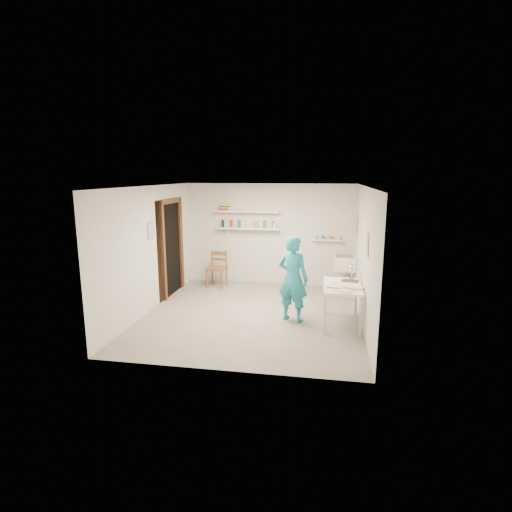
% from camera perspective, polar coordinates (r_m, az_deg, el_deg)
% --- Properties ---
extents(floor, '(4.00, 4.50, 0.02)m').
position_cam_1_polar(floor, '(7.67, -0.52, -8.38)').
color(floor, slate).
rests_on(floor, ground).
extents(ceiling, '(4.00, 4.50, 0.02)m').
position_cam_1_polar(ceiling, '(7.21, -0.55, 10.00)').
color(ceiling, silver).
rests_on(ceiling, wall_back).
extents(wall_back, '(4.00, 0.02, 2.40)m').
position_cam_1_polar(wall_back, '(9.54, 1.91, 3.11)').
color(wall_back, silver).
rests_on(wall_back, ground).
extents(wall_front, '(4.00, 0.02, 2.40)m').
position_cam_1_polar(wall_front, '(5.20, -5.03, -4.22)').
color(wall_front, silver).
rests_on(wall_front, ground).
extents(wall_left, '(0.02, 4.50, 2.40)m').
position_cam_1_polar(wall_left, '(7.95, -14.94, 0.98)').
color(wall_left, silver).
rests_on(wall_left, ground).
extents(wall_right, '(0.02, 4.50, 2.40)m').
position_cam_1_polar(wall_right, '(7.26, 15.26, -0.02)').
color(wall_right, silver).
rests_on(wall_right, ground).
extents(doorway_recess, '(0.02, 0.90, 2.00)m').
position_cam_1_polar(doorway_recess, '(8.93, -11.96, 0.96)').
color(doorway_recess, black).
rests_on(doorway_recess, wall_left).
extents(corridor_box, '(1.40, 1.50, 2.10)m').
position_cam_1_polar(corridor_box, '(9.20, -16.09, 1.39)').
color(corridor_box, brown).
rests_on(corridor_box, ground).
extents(door_lintel, '(0.06, 1.05, 0.10)m').
position_cam_1_polar(door_lintel, '(8.79, -12.13, 7.69)').
color(door_lintel, brown).
rests_on(door_lintel, wall_left).
extents(door_jamb_near, '(0.06, 0.10, 2.00)m').
position_cam_1_polar(door_jamb_near, '(8.47, -13.08, 0.33)').
color(door_jamb_near, brown).
rests_on(door_jamb_near, ground).
extents(door_jamb_far, '(0.06, 0.10, 2.00)m').
position_cam_1_polar(door_jamb_far, '(9.38, -10.73, 1.51)').
color(door_jamb_far, brown).
rests_on(door_jamb_far, ground).
extents(shelf_lower, '(1.50, 0.22, 0.03)m').
position_cam_1_polar(shelf_lower, '(9.48, -1.19, 3.96)').
color(shelf_lower, white).
rests_on(shelf_lower, wall_back).
extents(shelf_upper, '(1.50, 0.22, 0.03)m').
position_cam_1_polar(shelf_upper, '(9.43, -1.20, 6.37)').
color(shelf_upper, white).
rests_on(shelf_upper, wall_back).
extents(ledge_shelf, '(0.70, 0.14, 0.03)m').
position_cam_1_polar(ledge_shelf, '(9.38, 10.03, 2.29)').
color(ledge_shelf, white).
rests_on(ledge_shelf, wall_back).
extents(poster_left, '(0.01, 0.28, 0.36)m').
position_cam_1_polar(poster_left, '(7.93, -14.77, 3.53)').
color(poster_left, '#334C7F').
rests_on(poster_left, wall_left).
extents(poster_right_a, '(0.01, 0.34, 0.42)m').
position_cam_1_polar(poster_right_a, '(8.98, 14.21, 4.47)').
color(poster_right_a, '#995933').
rests_on(poster_right_a, wall_right).
extents(poster_right_b, '(0.01, 0.30, 0.38)m').
position_cam_1_polar(poster_right_b, '(6.67, 15.63, 1.57)').
color(poster_right_b, '#3F724C').
rests_on(poster_right_b, wall_right).
extents(belfast_sink, '(0.48, 0.60, 0.30)m').
position_cam_1_polar(belfast_sink, '(9.01, 12.48, -0.92)').
color(belfast_sink, white).
rests_on(belfast_sink, wall_right).
extents(man, '(0.67, 0.55, 1.56)m').
position_cam_1_polar(man, '(7.17, 5.29, -3.23)').
color(man, teal).
rests_on(man, ground).
extents(wall_clock, '(0.28, 0.13, 0.28)m').
position_cam_1_polar(wall_clock, '(7.31, 4.86, -0.82)').
color(wall_clock, beige).
rests_on(wall_clock, man).
extents(wooden_chair, '(0.46, 0.44, 0.91)m').
position_cam_1_polar(wooden_chair, '(9.38, -5.63, -1.74)').
color(wooden_chair, brown).
rests_on(wooden_chair, ground).
extents(work_table, '(0.65, 1.08, 0.72)m').
position_cam_1_polar(work_table, '(7.22, 12.13, -6.83)').
color(work_table, white).
rests_on(work_table, ground).
extents(desk_lamp, '(0.14, 0.14, 0.14)m').
position_cam_1_polar(desk_lamp, '(7.49, 13.57, -1.61)').
color(desk_lamp, silver).
rests_on(desk_lamp, work_table).
extents(spray_cans, '(1.26, 0.06, 0.17)m').
position_cam_1_polar(spray_cans, '(9.47, -1.20, 4.56)').
color(spray_cans, black).
rests_on(spray_cans, shelf_lower).
extents(book_stack, '(0.26, 0.14, 0.14)m').
position_cam_1_polar(book_stack, '(9.55, -4.53, 6.92)').
color(book_stack, red).
rests_on(book_stack, shelf_upper).
extents(ledge_pots, '(0.48, 0.07, 0.09)m').
position_cam_1_polar(ledge_pots, '(9.37, 10.04, 2.65)').
color(ledge_pots, silver).
rests_on(ledge_pots, ledge_shelf).
extents(papers, '(0.30, 0.22, 0.02)m').
position_cam_1_polar(papers, '(7.11, 12.26, -3.98)').
color(papers, silver).
rests_on(papers, work_table).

